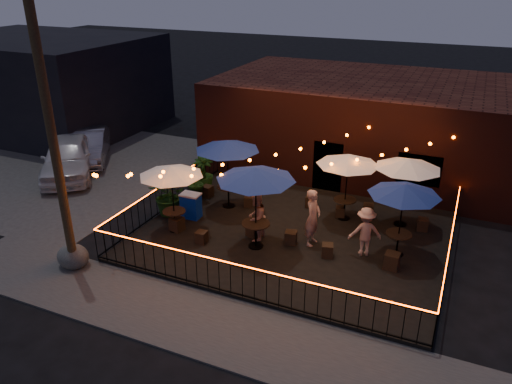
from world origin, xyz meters
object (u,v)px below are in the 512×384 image
Objects in this scene: cafe_table_1 at (227,146)px; cafe_table_3 at (348,161)px; cafe_table_2 at (256,175)px; cafe_table_4 at (405,191)px; utility_pole at (54,146)px; cooler at (191,206)px; cafe_table_0 at (171,172)px; boulder at (73,257)px; cafe_table_5 at (408,164)px.

cafe_table_1 reaches higher than cafe_table_3.
cafe_table_4 is (4.28, 1.36, -0.31)m from cafe_table_2.
cafe_table_4 is (2.18, -1.77, -0.02)m from cafe_table_3.
utility_pole is 5.67m from cooler.
utility_pole is 3.01× the size of cafe_table_0.
boulder is (-1.73, -3.07, -1.96)m from cafe_table_0.
cafe_table_3 reaches higher than cooler.
cafe_table_3 is at bearing 42.72° from boulder.
cafe_table_3 is (2.10, 3.13, -0.29)m from cafe_table_2.
cafe_table_2 is 6.15m from boulder.
cafe_table_1 is at bearing 65.22° from boulder.
utility_pole reaches higher than boulder.
cafe_table_1 is 6.34m from cafe_table_5.
utility_pole reaches higher than cafe_table_3.
cafe_table_0 is at bearing -153.03° from cafe_table_5.
cafe_table_0 is 7.93m from cafe_table_5.
utility_pole is 2.63× the size of cafe_table_2.
utility_pole is at bearing -113.29° from cafe_table_1.
utility_pole reaches higher than cafe_table_4.
cafe_table_0 is 1.01× the size of cafe_table_3.
cooler is at bearing 89.18° from cafe_table_0.
boulder is (-9.01, -4.54, -1.99)m from cafe_table_4.
cafe_table_4 is (6.46, -1.00, -0.20)m from cafe_table_1.
cafe_table_5 is 2.98× the size of boulder.
cafe_table_5 is (8.67, 6.78, -1.58)m from utility_pole.
cafe_table_4 reaches higher than cafe_table_0.
cafe_table_1 reaches higher than cooler.
cafe_table_5 reaches higher than cafe_table_3.
cafe_table_0 is 0.94× the size of cafe_table_5.
cafe_table_2 reaches higher than cafe_table_5.
cafe_table_3 is at bearing 43.74° from utility_pole.
cooler is (-7.05, -2.52, -1.80)m from cafe_table_5.
cooler is at bearing -156.96° from cafe_table_3.
cafe_table_3 is at bearing 32.40° from cafe_table_0.
cafe_table_1 is 6.54m from cafe_table_4.
cafe_table_0 is 2.02m from cooler.
cafe_table_0 is 1.10× the size of cafe_table_4.
cafe_table_1 is 1.14× the size of cafe_table_4.
cooler is (-0.82, -1.39, -1.94)m from cafe_table_1.
cafe_table_1 is 0.91× the size of cafe_table_2.
cafe_table_5 reaches higher than boulder.
cafe_table_2 is at bearing -47.22° from cafe_table_1.
boulder is (-2.56, -5.54, -2.19)m from cafe_table_1.
cafe_table_2 is at bearing 33.91° from boulder.
cafe_table_5 is (6.24, 1.13, -0.14)m from cafe_table_1.
cafe_table_3 reaches higher than cafe_table_0.
cafe_table_4 is at bearing 17.61° from cafe_table_2.
utility_pole is at bearing -141.98° from cafe_table_5.
cafe_table_5 reaches higher than cafe_table_4.
utility_pole is 8.56× the size of cooler.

